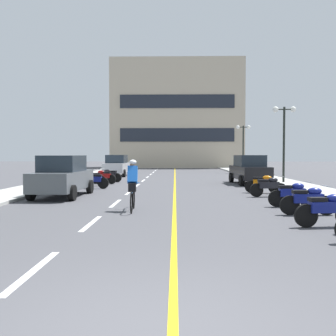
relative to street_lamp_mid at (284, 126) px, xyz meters
name	(u,v)px	position (x,y,z in m)	size (l,w,h in m)	color
ground_plane	(171,182)	(-7.14, 1.67, -3.64)	(140.00, 140.00, 0.00)	#47474C
curb_left	(78,178)	(-14.34, 4.67, -3.58)	(2.40, 72.00, 0.12)	#A8A8A3
curb_right	(266,178)	(0.06, 4.67, -3.58)	(2.40, 72.00, 0.12)	#A8A8A3
lane_dash_0	(33,271)	(-9.14, -17.33, -3.63)	(0.14, 2.20, 0.01)	silver
lane_dash_1	(91,223)	(-9.14, -13.33, -3.63)	(0.14, 2.20, 0.01)	silver
lane_dash_2	(115,203)	(-9.14, -9.33, -3.63)	(0.14, 2.20, 0.01)	silver
lane_dash_3	(129,192)	(-9.14, -5.33, -3.63)	(0.14, 2.20, 0.01)	silver
lane_dash_4	(137,185)	(-9.14, -1.33, -3.63)	(0.14, 2.20, 0.01)	silver
lane_dash_5	(143,181)	(-9.14, 2.67, -3.63)	(0.14, 2.20, 0.01)	silver
lane_dash_6	(148,177)	(-9.14, 6.67, -3.63)	(0.14, 2.20, 0.01)	silver
lane_dash_7	(151,174)	(-9.14, 10.67, -3.63)	(0.14, 2.20, 0.01)	silver
lane_dash_8	(153,172)	(-9.14, 14.67, -3.63)	(0.14, 2.20, 0.01)	silver
lane_dash_9	(155,171)	(-9.14, 18.67, -3.63)	(0.14, 2.20, 0.01)	silver
lane_dash_10	(157,169)	(-9.14, 22.67, -3.63)	(0.14, 2.20, 0.01)	silver
lane_dash_11	(159,168)	(-9.14, 26.67, -3.63)	(0.14, 2.20, 0.01)	silver
centre_line_yellow	(175,179)	(-6.89, 4.67, -3.63)	(0.12, 66.00, 0.01)	gold
office_building	(177,115)	(-6.61, 28.94, 3.83)	(18.23, 6.66, 14.93)	#BCAD93
street_lamp_mid	(284,126)	(0.00, 0.00, 0.00)	(1.46, 0.36, 4.76)	black
street_lamp_far	(243,137)	(0.03, 13.86, -0.05)	(1.46, 0.36, 4.68)	black
parked_car_near	(63,176)	(-11.83, -7.17, -2.72)	(1.98, 4.23, 1.82)	black
parked_car_mid	(250,169)	(-2.17, -0.11, -2.72)	(2.12, 4.29, 1.82)	black
parked_car_far	(117,165)	(-11.89, 8.05, -2.72)	(1.99, 4.24, 1.82)	black
motorcycle_2	(327,209)	(-2.96, -13.71, -3.16)	(1.70, 0.60, 0.92)	black
motorcycle_3	(308,200)	(-2.78, -11.87, -3.16)	(1.70, 0.60, 0.92)	black
motorcycle_4	(293,194)	(-2.69, -10.14, -3.16)	(1.70, 0.60, 0.92)	black
motorcycle_5	(269,186)	(-2.74, -7.06, -3.16)	(1.70, 0.60, 0.92)	black
motorcycle_6	(263,183)	(-2.63, -5.54, -3.16)	(1.69, 0.62, 0.92)	black
motorcycle_7	(93,180)	(-11.33, -3.44, -3.16)	(1.70, 0.60, 0.92)	black
motorcycle_8	(92,178)	(-11.78, -1.84, -3.16)	(1.70, 0.60, 0.92)	black
motorcycle_9	(104,176)	(-11.40, -0.20, -3.16)	(1.66, 0.74, 0.92)	black
motorcycle_10	(110,175)	(-11.30, 1.40, -3.16)	(1.66, 0.72, 0.92)	black
cyclist_rider	(133,184)	(-8.27, -11.10, -2.75)	(0.42, 1.77, 1.71)	black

